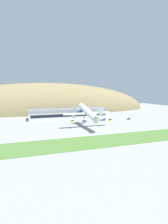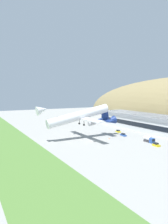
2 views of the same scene
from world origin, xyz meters
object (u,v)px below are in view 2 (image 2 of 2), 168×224
terminal_building (146,121)px  service_car_3 (123,135)px  fuel_truck (149,140)px  traffic_cone_0 (109,138)px  service_car_1 (156,145)px  service_car_0 (118,131)px  cargo_airplane (80,116)px

terminal_building → service_car_3: 29.46m
fuel_truck → traffic_cone_0: 21.42m
service_car_1 → traffic_cone_0: bearing=-156.8°
terminal_building → traffic_cone_0: 41.65m
service_car_3 → terminal_building: bearing=108.9°
terminal_building → service_car_0: size_ratio=22.07×
service_car_0 → service_car_1: bearing=-9.1°
terminal_building → cargo_airplane: (3.40, -53.23, 6.70)m
cargo_airplane → traffic_cone_0: 20.42m
service_car_0 → service_car_1: service_car_1 is taller
fuel_truck → terminal_building: bearing=137.8°
service_car_0 → traffic_cone_0: 21.19m
terminal_building → traffic_cone_0: (12.04, -39.47, -5.67)m
terminal_building → service_car_3: size_ratio=17.69×
terminal_building → service_car_1: bearing=-38.6°
service_car_0 → service_car_3: service_car_3 is taller
terminal_building → service_car_0: terminal_building is taller
traffic_cone_0 → terminal_building: bearing=107.0°
terminal_building → traffic_cone_0: terminal_building is taller
service_car_1 → fuel_truck: (-7.67, 3.00, 0.75)m
service_car_1 → traffic_cone_0: 26.46m
service_car_1 → service_car_0: bearing=170.9°
fuel_truck → service_car_0: bearing=174.2°
cargo_airplane → fuel_truck: cargo_airplane is taller
service_car_3 → traffic_cone_0: size_ratio=8.18×
traffic_cone_0 → fuel_truck: bearing=38.9°
fuel_truck → traffic_cone_0: (-16.64, -13.43, -1.17)m
service_car_0 → service_car_3: 11.56m
terminal_building → cargo_airplane: size_ratio=1.71×
terminal_building → service_car_1: size_ratio=20.27×
service_car_3 → cargo_airplane: bearing=-103.1°
fuel_truck → traffic_cone_0: fuel_truck is taller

